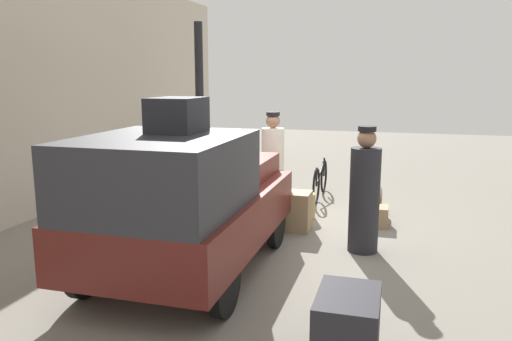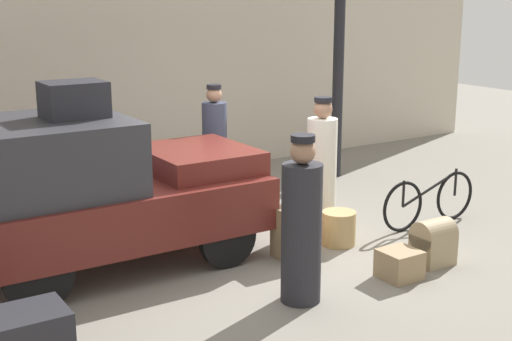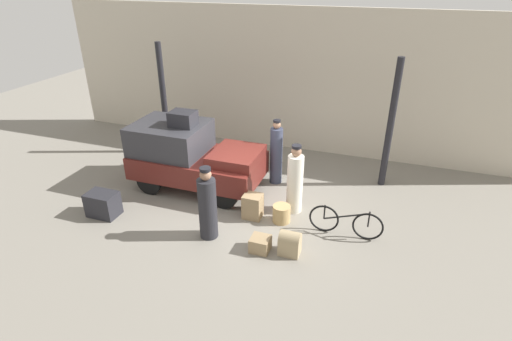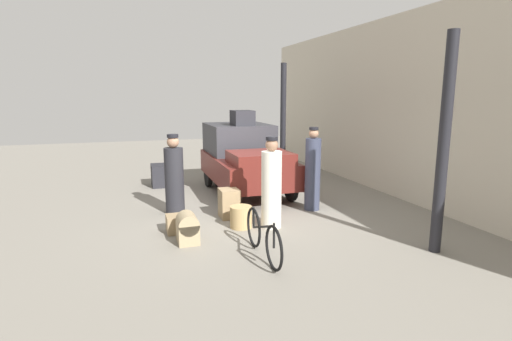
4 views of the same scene
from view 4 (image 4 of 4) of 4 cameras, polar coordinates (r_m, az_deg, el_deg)
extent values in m
plane|color=gray|center=(8.99, -1.61, -5.80)|extent=(30.00, 30.00, 0.00)
cube|color=beige|center=(10.52, 20.38, 8.40)|extent=(16.00, 0.15, 4.50)
cylinder|color=black|center=(12.85, 3.89, 7.21)|extent=(0.18, 0.18, 3.54)
cylinder|color=black|center=(7.00, 25.22, 3.21)|extent=(0.18, 0.18, 3.54)
cylinder|color=black|center=(9.79, 4.99, -2.34)|extent=(0.70, 0.12, 0.70)
cylinder|color=black|center=(9.29, -4.25, -3.04)|extent=(0.70, 0.12, 0.70)
cylinder|color=black|center=(11.77, 0.89, -0.07)|extent=(0.70, 0.12, 0.70)
cylinder|color=black|center=(11.36, -6.86, -0.54)|extent=(0.70, 0.12, 0.70)
cube|color=#591E19|center=(10.45, -1.39, 0.36)|extent=(3.49, 1.78, 0.61)
cube|color=#2D2D33|center=(11.10, -2.57, 4.61)|extent=(1.92, 1.64, 0.79)
cube|color=#591E19|center=(9.31, 0.60, 1.83)|extent=(1.22, 1.39, 0.27)
torus|color=black|center=(6.00, 2.57, -11.00)|extent=(0.69, 0.04, 0.69)
torus|color=black|center=(6.87, -0.33, -8.11)|extent=(0.69, 0.04, 0.69)
cylinder|color=black|center=(6.37, 1.02, -8.04)|extent=(0.99, 0.04, 0.37)
cylinder|color=black|center=(6.81, -0.33, -6.71)|extent=(0.04, 0.04, 0.35)
cylinder|color=black|center=(5.93, 2.58, -9.27)|extent=(0.04, 0.04, 0.39)
cylinder|color=tan|center=(7.86, -2.16, -6.65)|extent=(0.43, 0.43, 0.43)
cylinder|color=#33384C|center=(9.01, 8.09, -0.56)|extent=(0.35, 0.35, 1.62)
sphere|color=#936B51|center=(8.88, 8.25, 5.25)|extent=(0.21, 0.21, 0.21)
cylinder|color=black|center=(8.87, 8.26, 5.96)|extent=(0.20, 0.20, 0.06)
cylinder|color=#232328|center=(8.85, -11.58, -1.46)|extent=(0.41, 0.41, 1.44)
sphere|color=#936B51|center=(8.72, -11.79, 4.01)|extent=(0.25, 0.25, 0.25)
cylinder|color=black|center=(8.70, -11.83, 4.86)|extent=(0.24, 0.24, 0.07)
cylinder|color=silver|center=(7.74, 2.21, -2.77)|extent=(0.39, 0.39, 1.51)
sphere|color=#936B51|center=(7.58, 2.26, 3.67)|extent=(0.24, 0.24, 0.24)
cylinder|color=black|center=(7.57, 2.27, 4.60)|extent=(0.23, 0.23, 0.07)
cube|color=#9E8966|center=(7.18, -9.72, -8.77)|extent=(0.44, 0.36, 0.36)
cylinder|color=#9E8966|center=(7.13, -9.76, -7.39)|extent=(0.44, 0.36, 0.36)
cube|color=#937A56|center=(8.48, -3.85, -4.69)|extent=(0.45, 0.40, 0.61)
cube|color=#937A56|center=(7.77, -11.18, -7.46)|extent=(0.41, 0.40, 0.32)
cube|color=#232328|center=(11.69, -13.43, -0.67)|extent=(0.73, 0.52, 0.61)
cube|color=#232328|center=(10.63, -1.96, 7.53)|extent=(0.65, 0.53, 0.39)
camera|label=1|loc=(15.38, -16.24, 9.74)|focal=35.00mm
camera|label=2|loc=(13.46, -38.52, 10.68)|focal=50.00mm
camera|label=3|loc=(8.25, -70.52, 24.55)|focal=28.00mm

